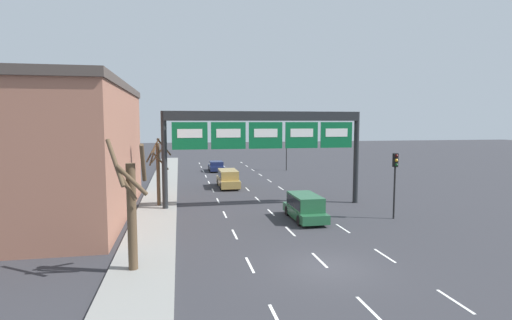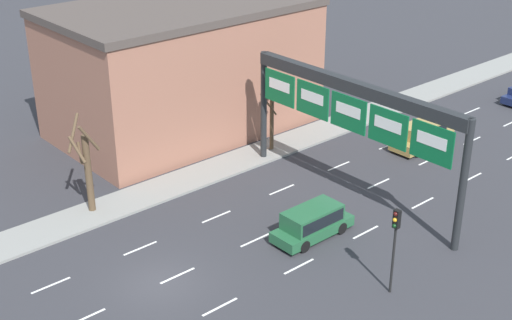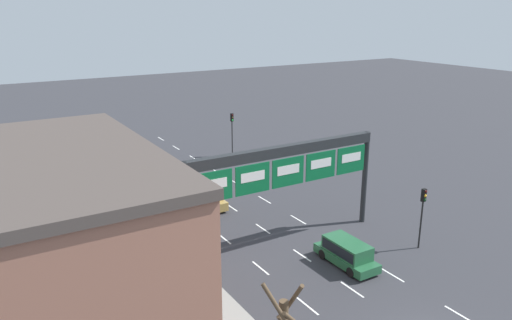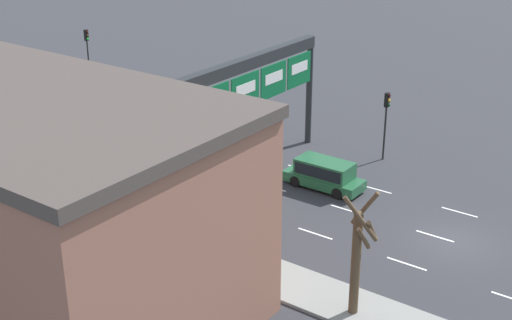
{
  "view_description": "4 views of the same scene",
  "coord_description": "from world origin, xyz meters",
  "px_view_note": "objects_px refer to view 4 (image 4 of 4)",
  "views": [
    {
      "loc": [
        -6.32,
        -16.17,
        6.42
      ],
      "look_at": [
        -0.71,
        12.96,
        3.59
      ],
      "focal_mm": 28.0,
      "sensor_mm": 36.0,
      "label": 1
    },
    {
      "loc": [
        24.27,
        -15.15,
        19.69
      ],
      "look_at": [
        -1.83,
        7.66,
        3.51
      ],
      "focal_mm": 50.0,
      "sensor_mm": 36.0,
      "label": 2
    },
    {
      "loc": [
        -18.4,
        -13.33,
        15.95
      ],
      "look_at": [
        1.14,
        18.89,
        4.52
      ],
      "focal_mm": 35.0,
      "sensor_mm": 36.0,
      "label": 3
    },
    {
      "loc": [
        -30.72,
        -10.24,
        17.21
      ],
      "look_at": [
        -1.49,
        11.01,
        2.2
      ],
      "focal_mm": 50.0,
      "sensor_mm": 36.0,
      "label": 4
    }
  ],
  "objects_px": {
    "suv_gold": "(110,139)",
    "tree_bare_closest": "(358,254)",
    "tree_bare_second": "(127,171)",
    "sign_gantry": "(241,83)",
    "suv_green": "(324,173)",
    "traffic_light_mid_block": "(87,47)",
    "traffic_light_near_gantry": "(386,112)"
  },
  "relations": [
    {
      "from": "traffic_light_near_gantry",
      "to": "tree_bare_second",
      "type": "distance_m",
      "value": 16.91
    },
    {
      "from": "traffic_light_mid_block",
      "to": "tree_bare_second",
      "type": "xyz_separation_m",
      "value": [
        -15.5,
        -20.31,
        -0.51
      ]
    },
    {
      "from": "tree_bare_closest",
      "to": "tree_bare_second",
      "type": "relative_size",
      "value": 1.09
    },
    {
      "from": "traffic_light_near_gantry",
      "to": "suv_green",
      "type": "bearing_deg",
      "value": 172.25
    },
    {
      "from": "suv_green",
      "to": "suv_gold",
      "type": "distance_m",
      "value": 14.33
    },
    {
      "from": "suv_gold",
      "to": "tree_bare_second",
      "type": "relative_size",
      "value": 0.95
    },
    {
      "from": "suv_green",
      "to": "suv_gold",
      "type": "bearing_deg",
      "value": 103.69
    },
    {
      "from": "suv_gold",
      "to": "tree_bare_second",
      "type": "distance_m",
      "value": 10.38
    },
    {
      "from": "suv_gold",
      "to": "traffic_light_near_gantry",
      "type": "bearing_deg",
      "value": -57.71
    },
    {
      "from": "sign_gantry",
      "to": "suv_gold",
      "type": "distance_m",
      "value": 10.66
    },
    {
      "from": "tree_bare_second",
      "to": "sign_gantry",
      "type": "bearing_deg",
      "value": -9.03
    },
    {
      "from": "suv_gold",
      "to": "traffic_light_mid_block",
      "type": "height_order",
      "value": "traffic_light_mid_block"
    },
    {
      "from": "suv_green",
      "to": "sign_gantry",
      "type": "bearing_deg",
      "value": 110.35
    },
    {
      "from": "suv_green",
      "to": "tree_bare_closest",
      "type": "bearing_deg",
      "value": -143.3
    },
    {
      "from": "tree_bare_closest",
      "to": "suv_green",
      "type": "bearing_deg",
      "value": 36.7
    },
    {
      "from": "tree_bare_closest",
      "to": "sign_gantry",
      "type": "bearing_deg",
      "value": 55.39
    },
    {
      "from": "suv_gold",
      "to": "tree_bare_closest",
      "type": "xyz_separation_m",
      "value": [
        -6.67,
        -21.42,
        1.93
      ]
    },
    {
      "from": "sign_gantry",
      "to": "suv_green",
      "type": "bearing_deg",
      "value": -69.65
    },
    {
      "from": "traffic_light_mid_block",
      "to": "tree_bare_second",
      "type": "bearing_deg",
      "value": -127.35
    },
    {
      "from": "tree_bare_second",
      "to": "suv_gold",
      "type": "bearing_deg",
      "value": 52.26
    },
    {
      "from": "sign_gantry",
      "to": "traffic_light_near_gantry",
      "type": "relative_size",
      "value": 3.48
    },
    {
      "from": "suv_green",
      "to": "traffic_light_near_gantry",
      "type": "relative_size",
      "value": 1.06
    },
    {
      "from": "sign_gantry",
      "to": "suv_gold",
      "type": "relative_size",
      "value": 3.15
    },
    {
      "from": "suv_green",
      "to": "traffic_light_near_gantry",
      "type": "xyz_separation_m",
      "value": [
        5.92,
        -0.81,
        2.19
      ]
    },
    {
      "from": "suv_gold",
      "to": "traffic_light_mid_block",
      "type": "relative_size",
      "value": 1.0
    },
    {
      "from": "suv_gold",
      "to": "tree_bare_closest",
      "type": "height_order",
      "value": "tree_bare_closest"
    },
    {
      "from": "tree_bare_closest",
      "to": "tree_bare_second",
      "type": "bearing_deg",
      "value": 88.14
    },
    {
      "from": "traffic_light_near_gantry",
      "to": "tree_bare_closest",
      "type": "relative_size",
      "value": 0.78
    },
    {
      "from": "traffic_light_mid_block",
      "to": "suv_green",
      "type": "bearing_deg",
      "value": -102.65
    },
    {
      "from": "suv_green",
      "to": "traffic_light_mid_block",
      "type": "bearing_deg",
      "value": 77.35
    },
    {
      "from": "sign_gantry",
      "to": "suv_gold",
      "type": "bearing_deg",
      "value": 100.23
    },
    {
      "from": "suv_green",
      "to": "tree_bare_closest",
      "type": "height_order",
      "value": "tree_bare_closest"
    }
  ]
}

